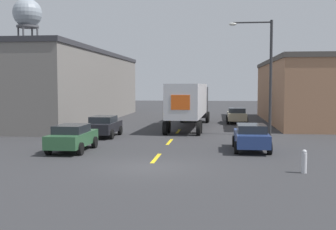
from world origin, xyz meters
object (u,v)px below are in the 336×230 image
at_px(parked_car_right_far, 237,115).
at_px(fire_hydrant, 304,161).
at_px(semi_truck, 190,101).
at_px(water_tower, 27,16).
at_px(street_lamp, 265,68).
at_px(parked_car_left_far, 104,126).
at_px(parked_car_right_near, 251,137).
at_px(parked_car_left_near, 72,137).

relative_size(parked_car_right_far, fire_hydrant, 4.19).
height_order(semi_truck, parked_car_right_far, semi_truck).
height_order(water_tower, street_lamp, water_tower).
relative_size(parked_car_left_far, water_tower, 0.24).
bearing_deg(water_tower, parked_car_left_far, -58.20).
height_order(parked_car_right_far, water_tower, water_tower).
relative_size(parked_car_right_far, water_tower, 0.24).
height_order(semi_truck, parked_car_right_near, semi_truck).
bearing_deg(parked_car_left_near, fire_hydrant, -21.38).
xyz_separation_m(parked_car_left_near, parked_car_right_near, (9.78, 1.37, 0.00)).
xyz_separation_m(semi_truck, water_tower, (-27.01, 27.06, 12.10)).
bearing_deg(water_tower, semi_truck, -45.05).
distance_m(parked_car_right_far, water_tower, 40.95).
relative_size(parked_car_right_near, fire_hydrant, 4.19).
bearing_deg(parked_car_left_far, semi_truck, 53.25).
height_order(semi_truck, parked_car_left_near, semi_truck).
xyz_separation_m(parked_car_left_far, fire_hydrant, (11.47, -10.99, -0.29)).
relative_size(water_tower, street_lamp, 2.07).
xyz_separation_m(parked_car_right_far, street_lamp, (1.52, -9.75, 4.03)).
bearing_deg(parked_car_left_near, parked_car_right_far, 61.85).
distance_m(parked_car_left_far, water_tower, 42.86).
xyz_separation_m(parked_car_right_near, water_tower, (-31.20, 39.68, 13.58)).
bearing_deg(fire_hydrant, street_lamp, 90.73).
bearing_deg(parked_car_right_far, fire_hydrant, -85.76).
relative_size(parked_car_left_near, water_tower, 0.24).
xyz_separation_m(parked_car_right_near, street_lamp, (1.52, 7.15, 4.03)).
height_order(water_tower, fire_hydrant, water_tower).
height_order(parked_car_left_near, parked_car_left_far, same).
relative_size(parked_car_left_near, parked_car_right_far, 1.00).
relative_size(parked_car_left_near, street_lamp, 0.50).
bearing_deg(parked_car_right_near, water_tower, 128.18).
distance_m(parked_car_left_near, parked_car_left_far, 6.50).
relative_size(water_tower, fire_hydrant, 17.36).
bearing_deg(parked_car_right_near, fire_hydrant, -73.91).
height_order(parked_car_left_near, street_lamp, street_lamp).
bearing_deg(parked_car_right_far, semi_truck, -134.35).
xyz_separation_m(semi_truck, parked_car_right_near, (4.19, -12.62, -1.48)).
xyz_separation_m(semi_truck, parked_car_right_far, (4.19, 4.28, -1.48)).
relative_size(parked_car_right_near, street_lamp, 0.50).
relative_size(street_lamp, fire_hydrant, 8.39).
xyz_separation_m(semi_truck, street_lamp, (5.71, -5.47, 2.55)).
distance_m(parked_car_right_far, parked_car_left_far, 15.30).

